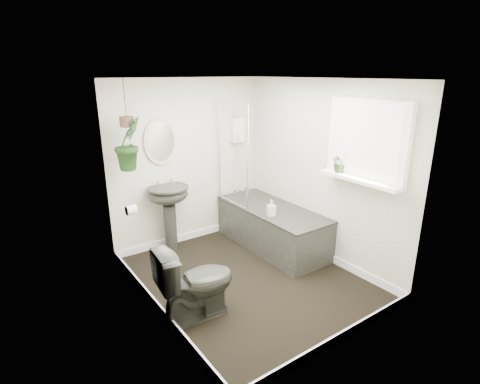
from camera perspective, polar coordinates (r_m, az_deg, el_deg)
floor at (r=4.63m, az=1.10°, el=-13.06°), size 2.30×2.80×0.02m
ceiling at (r=3.97m, az=1.31°, el=17.00°), size 2.30×2.80×0.02m
wall_back at (r=5.32m, az=-7.88°, el=4.44°), size 2.30×0.02×2.30m
wall_front at (r=3.20m, az=16.40°, el=-5.31°), size 2.30×0.02×2.30m
wall_left at (r=3.62m, az=-13.76°, el=-2.34°), size 0.02×2.80×2.30m
wall_right at (r=4.91m, az=12.18°, el=3.07°), size 0.02×2.80×2.30m
skirting at (r=4.60m, az=1.10°, el=-12.42°), size 2.30×2.80×0.10m
bathtub at (r=5.29m, az=4.92°, el=-5.36°), size 0.72×1.72×0.58m
bath_screen at (r=5.17m, az=-1.12°, el=5.70°), size 0.04×0.72×1.40m
shower_box at (r=5.59m, az=-0.34°, el=9.44°), size 0.20×0.10×0.35m
oval_mirror at (r=5.04m, az=-11.98°, el=7.55°), size 0.46×0.03×0.62m
wall_sconce at (r=4.91m, az=-16.15°, el=5.77°), size 0.04×0.04×0.22m
toilet_roll_holder at (r=4.35m, az=-16.25°, el=-2.63°), size 0.11×0.11×0.11m
window_recess at (r=4.32m, az=18.81°, el=7.33°), size 0.08×1.00×0.90m
window_sill at (r=4.35m, az=17.71°, el=1.83°), size 0.18×1.00×0.04m
window_blinds at (r=4.28m, az=18.45°, el=7.28°), size 0.01×0.86×0.76m
toilet at (r=3.82m, az=-6.75°, el=-13.48°), size 0.81×0.52×0.78m
pedestal_sink at (r=5.20m, az=-10.63°, el=-3.99°), size 0.56×0.49×0.92m
sill_plant at (r=4.51m, az=15.00°, el=4.42°), size 0.25×0.23×0.23m
hanging_plant at (r=4.58m, az=-16.60°, el=7.10°), size 0.42×0.38×0.62m
soap_bottle at (r=4.87m, az=4.79°, el=-2.43°), size 0.12×0.12×0.21m
hanging_pot at (r=4.54m, az=-16.89°, el=10.22°), size 0.16×0.16×0.12m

